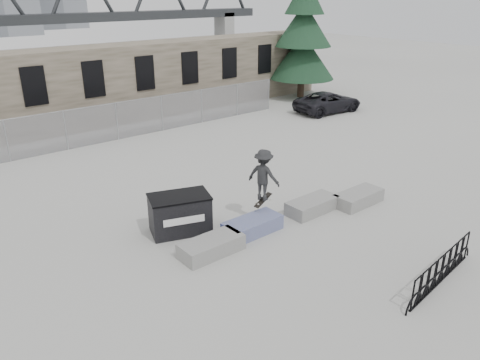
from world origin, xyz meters
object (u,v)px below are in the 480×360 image
at_px(planter_center_right, 312,205).
at_px(skateboarder, 264,175).
at_px(suv, 328,102).
at_px(planter_center_left, 252,225).
at_px(spruce_tree, 303,31).
at_px(planter_far_left, 211,246).
at_px(bike_rack, 442,269).
at_px(planter_offset, 358,197).
at_px(dumpster, 180,214).

height_order(planter_center_right, skateboarder, skateboarder).
xyz_separation_m(planter_center_right, suv, (12.01, 9.61, 0.40)).
relative_size(planter_center_left, spruce_tree, 0.17).
distance_m(planter_far_left, spruce_tree, 23.68).
height_order(planter_center_left, spruce_tree, spruce_tree).
distance_m(planter_far_left, planter_center_left, 1.86).
relative_size(planter_far_left, skateboarder, 1.01).
height_order(bike_rack, suv, suv).
height_order(planter_center_right, planter_offset, same).
bearing_deg(planter_center_left, planter_center_right, -3.88).
height_order(planter_center_left, dumpster, dumpster).
xyz_separation_m(dumpster, spruce_tree, (18.50, 12.21, 4.07)).
bearing_deg(skateboarder, spruce_tree, -69.62).
height_order(planter_offset, bike_rack, bike_rack).
bearing_deg(planter_center_left, bike_rack, -68.80).
height_order(dumpster, spruce_tree, spruce_tree).
xyz_separation_m(suv, skateboarder, (-13.92, -9.05, 1.08)).
bearing_deg(suv, planter_center_left, 127.82).
bearing_deg(skateboarder, suv, -76.74).
bearing_deg(planter_offset, dumpster, 159.07).
bearing_deg(suv, bike_rack, 144.94).
relative_size(planter_offset, dumpster, 0.89).
relative_size(planter_far_left, bike_rack, 0.50).
distance_m(planter_far_left, planter_center_right, 4.55).
height_order(planter_offset, suv, suv).
bearing_deg(planter_far_left, bike_rack, -52.91).
height_order(planter_center_left, planter_offset, same).
distance_m(planter_center_left, suv, 17.48).
relative_size(planter_offset, spruce_tree, 0.17).
bearing_deg(dumpster, planter_far_left, -72.47).
relative_size(suv, skateboarder, 2.41).
relative_size(planter_center_left, planter_center_right, 1.00).
xyz_separation_m(planter_center_right, spruce_tree, (14.00, 13.98, 4.46)).
relative_size(planter_center_left, bike_rack, 0.50).
bearing_deg(bike_rack, spruce_tree, 52.86).
distance_m(planter_center_left, planter_center_right, 2.71).
height_order(planter_far_left, dumpster, dumpster).
bearing_deg(bike_rack, suv, 49.76).
bearing_deg(planter_far_left, dumpster, 88.32).
xyz_separation_m(planter_center_right, bike_rack, (-0.59, -5.28, 0.17)).
distance_m(planter_center_right, planter_offset, 1.95).
bearing_deg(skateboarder, planter_center_right, -125.99).
distance_m(bike_rack, skateboarder, 6.12).
xyz_separation_m(planter_center_right, planter_offset, (1.84, -0.65, 0.00)).
height_order(planter_far_left, bike_rack, bike_rack).
xyz_separation_m(planter_center_right, dumpster, (-4.50, 1.78, 0.39)).
distance_m(planter_center_left, bike_rack, 5.86).
xyz_separation_m(spruce_tree, skateboarder, (-15.91, -13.43, -2.98)).
bearing_deg(suv, skateboarder, 128.21).
bearing_deg(spruce_tree, dumpster, -146.58).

